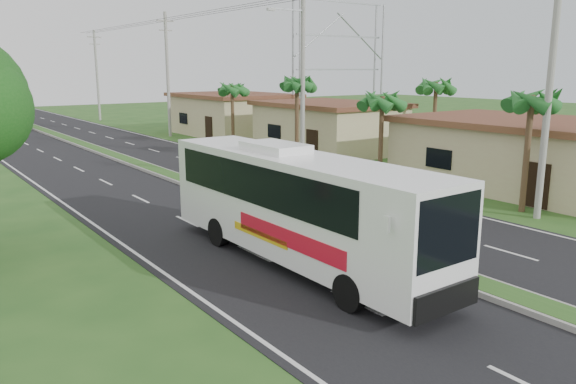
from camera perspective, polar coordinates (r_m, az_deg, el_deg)
ground at (r=17.62m, az=15.43°, el=-8.17°), size 180.00×180.00×0.00m
road_asphalt at (r=33.39m, az=-12.34°, el=1.67°), size 14.00×160.00×0.02m
median_strip at (r=33.37m, az=-12.34°, el=1.83°), size 1.20×160.00×0.18m
lane_edge_left at (r=31.37m, az=-23.58°, el=0.22°), size 0.12×160.00×0.01m
lane_edge_right at (r=36.54m, az=-2.69°, el=2.84°), size 0.12×160.00×0.01m
shop_near at (r=31.82m, az=23.04°, el=3.68°), size 8.60×12.60×3.52m
shop_mid at (r=42.23m, az=4.11°, el=6.65°), size 7.60×10.60×3.67m
shop_far at (r=53.64m, az=-5.65°, el=7.92°), size 8.60×11.60×3.82m
palm_verge_a at (r=25.73m, az=23.51°, el=8.45°), size 2.40×2.40×5.45m
palm_verge_b at (r=31.59m, az=9.55°, el=9.14°), size 2.40×2.40×5.05m
palm_verge_c at (r=36.44m, az=0.92°, el=10.92°), size 2.40×2.40×5.85m
palm_verge_d at (r=44.23m, az=-5.70°, el=10.38°), size 2.40×2.40×5.25m
palm_behind_shop at (r=39.60m, az=14.81°, el=10.36°), size 2.40×2.40×5.65m
utility_pole_a at (r=24.77m, az=25.10°, el=10.37°), size 1.60×0.28×11.00m
utility_pole_b at (r=35.43m, az=1.48°, el=12.71°), size 3.20×0.28×12.00m
utility_pole_c at (r=52.74m, az=-12.13°, el=11.71°), size 1.60×0.28×11.00m
utility_pole_d at (r=71.46m, az=-18.84°, el=11.24°), size 1.60×0.28×10.50m
billboard_lattice at (r=53.31m, az=5.27°, el=13.17°), size 10.18×1.18×12.07m
coach_bus_main at (r=17.46m, az=0.80°, el=-0.85°), size 2.52×11.57×3.74m
motorcyclist at (r=21.43m, az=-3.64°, el=-1.79°), size 2.05×1.19×2.30m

